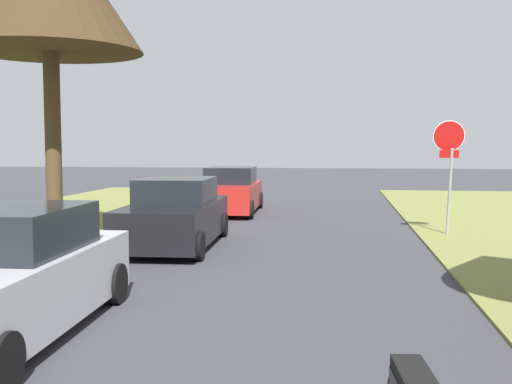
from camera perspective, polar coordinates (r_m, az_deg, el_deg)
The scene contains 4 objects.
stop_sign_far at distance 16.42m, azimuth 17.57°, elevation 3.57°, with size 0.81×0.62×2.93m.
parked_sedan_silver at distance 8.17m, azimuth -22.52°, elevation -7.38°, with size 2.09×4.47×1.57m.
parked_sedan_black at distance 14.22m, azimuth -7.58°, elevation -2.17°, with size 2.09×4.47×1.57m.
parked_sedan_red at distance 21.07m, azimuth -2.42°, elevation 0.01°, with size 2.09×4.47×1.57m.
Camera 1 is at (1.60, -1.53, 2.35)m, focal length 42.89 mm.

